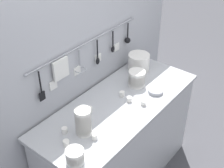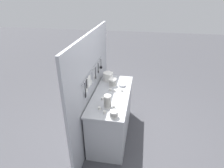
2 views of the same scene
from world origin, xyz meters
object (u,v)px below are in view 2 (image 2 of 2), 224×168
Objects in this scene: bowl_stack_back_corner at (114,114)px; cup_by_caddy at (110,90)px; bowl_stack_tall_left at (112,82)px; plate_stack at (108,76)px; cup_back_right at (107,75)px; bowl_stack_wide_centre at (108,101)px; cup_front_right at (104,112)px; cup_edge_near at (114,106)px; steel_mixing_bowl at (122,85)px; cup_mid_row at (115,91)px; cup_back_left at (102,98)px; cup_edge_far at (99,108)px; cup_beside_plates at (122,90)px.

bowl_stack_back_corner is 0.79m from cup_by_caddy.
bowl_stack_tall_left is 0.22m from cup_by_caddy.
bowl_stack_tall_left is 0.25m from plate_stack.
bowl_stack_wide_centre is at bearing -168.53° from cup_back_right.
cup_front_right is (-0.70, -0.04, 0.00)m from cup_by_caddy.
steel_mixing_bowl is at bearing -3.40° from cup_edge_near.
cup_mid_row is (-0.02, -0.09, 0.00)m from cup_by_caddy.
cup_by_caddy and cup_front_right have the same top height.
bowl_stack_tall_left is 0.20m from steel_mixing_bowl.
cup_mid_row and cup_back_right have the same top height.
bowl_stack_tall_left is at bearing -155.88° from cup_back_right.
cup_by_caddy and cup_edge_near have the same top height.
cup_back_left is at bearing 171.73° from bowl_stack_tall_left.
cup_mid_row is 1.00× the size of cup_edge_far.
plate_stack reaches higher than bowl_stack_back_corner.
cup_by_caddy and cup_back_left have the same top height.
cup_beside_plates is (0.34, -0.29, 0.00)m from cup_back_left.
cup_back_left is at bearing 150.81° from cup_mid_row.
cup_back_right is (0.41, 0.18, -0.05)m from bowl_stack_tall_left.
steel_mixing_bowl is at bearing -9.80° from cup_front_right.
cup_front_right is at bearing 66.36° from bowl_stack_back_corner.
bowl_stack_back_corner is at bearing -170.45° from cup_edge_near.
bowl_stack_tall_left is 0.54m from cup_back_left.
bowl_stack_back_corner is 0.61× the size of plate_stack.
cup_back_right is (0.94, 0.10, 0.00)m from cup_back_left.
bowl_stack_tall_left is 3.34× the size of cup_front_right.
cup_front_right is (-1.13, -0.16, -0.06)m from plate_stack.
cup_back_left is at bearing 16.92° from cup_front_right.
cup_front_right is at bearing -170.60° from cup_back_right.
cup_edge_near is (-0.96, -0.28, -0.06)m from plate_stack.
cup_front_right is 1.00× the size of cup_back_left.
steel_mixing_bowl is at bearing -87.93° from bowl_stack_tall_left.
bowl_stack_tall_left reaches higher than cup_edge_near.
plate_stack is 1.00m from cup_edge_near.
bowl_stack_wide_centre is at bearing -52.98° from cup_edge_far.
cup_edge_far is (-0.08, 0.11, -0.08)m from bowl_stack_wide_centre.
cup_mid_row is at bearing -158.85° from bowl_stack_tall_left.
steel_mixing_bowl is 2.95× the size of cup_by_caddy.
bowl_stack_wide_centre is 0.57m from cup_beside_plates.
cup_edge_near is at bearing -164.06° from cup_by_caddy.
steel_mixing_bowl is at bearing -26.60° from cup_back_left.
plate_stack reaches higher than cup_back_left.
plate_stack is 4.55× the size of cup_back_right.
cup_mid_row and cup_beside_plates have the same top height.
bowl_stack_wide_centre is 0.75m from bowl_stack_tall_left.
bowl_stack_wide_centre reaches higher than bowl_stack_tall_left.
steel_mixing_bowl is at bearing -17.04° from cup_edge_far.
cup_by_caddy and cup_mid_row have the same top height.
bowl_stack_wide_centre is 0.16m from cup_edge_far.
cup_beside_plates is at bearing -175.97° from steel_mixing_bowl.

